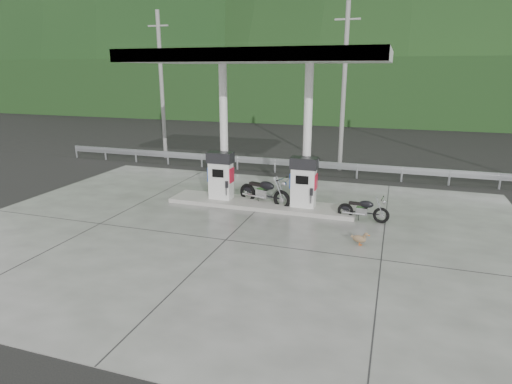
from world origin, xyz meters
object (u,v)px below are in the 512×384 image
(motorcycle_right, at_px, (363,210))
(duck, at_px, (359,239))
(gas_pump_left, at_px, (221,176))
(gas_pump_right, at_px, (304,182))
(motorcycle_left, at_px, (264,192))

(motorcycle_right, distance_m, duck, 2.19)
(gas_pump_left, relative_size, gas_pump_right, 1.00)
(gas_pump_left, bearing_deg, duck, -25.84)
(gas_pump_left, distance_m, duck, 6.10)
(motorcycle_left, height_order, duck, motorcycle_left)
(gas_pump_right, distance_m, duck, 3.56)
(motorcycle_left, relative_size, motorcycle_right, 1.32)
(motorcycle_right, bearing_deg, gas_pump_right, 173.54)
(motorcycle_left, bearing_deg, duck, -18.30)
(gas_pump_left, distance_m, motorcycle_left, 1.78)
(gas_pump_right, bearing_deg, motorcycle_right, -11.88)
(motorcycle_right, bearing_deg, duck, -82.67)
(motorcycle_left, bearing_deg, gas_pump_left, -155.71)
(gas_pump_right, distance_m, motorcycle_left, 1.62)
(motorcycle_left, xyz_separation_m, duck, (3.75, -2.80, -0.33))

